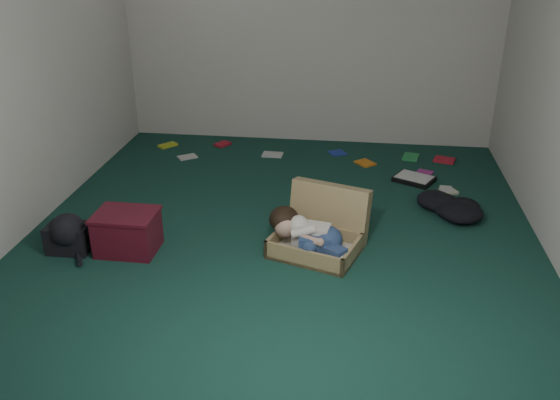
# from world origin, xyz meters

# --- Properties ---
(floor) EXTENTS (4.50, 4.50, 0.00)m
(floor) POSITION_xyz_m (0.00, 0.00, 0.00)
(floor) COLOR #153E33
(floor) RESTS_ON ground
(wall_back) EXTENTS (4.50, 0.00, 4.50)m
(wall_back) POSITION_xyz_m (0.00, 2.25, 1.30)
(wall_back) COLOR silver
(wall_back) RESTS_ON ground
(wall_front) EXTENTS (4.50, 0.00, 4.50)m
(wall_front) POSITION_xyz_m (0.00, -2.25, 1.30)
(wall_front) COLOR silver
(wall_front) RESTS_ON ground
(wall_left) EXTENTS (0.00, 4.50, 4.50)m
(wall_left) POSITION_xyz_m (-2.00, 0.00, 1.30)
(wall_left) COLOR silver
(wall_left) RESTS_ON ground
(suitcase) EXTENTS (0.78, 0.77, 0.45)m
(suitcase) POSITION_xyz_m (0.32, -0.20, 0.14)
(suitcase) COLOR tan
(suitcase) RESTS_ON floor
(person) EXTENTS (0.62, 0.47, 0.28)m
(person) POSITION_xyz_m (0.23, -0.34, 0.18)
(person) COLOR silver
(person) RESTS_ON suitcase
(maroon_bin) EXTENTS (0.46, 0.36, 0.31)m
(maroon_bin) POSITION_xyz_m (-1.11, -0.45, 0.16)
(maroon_bin) COLOR #56111F
(maroon_bin) RESTS_ON floor
(backpack) EXTENTS (0.39, 0.31, 0.23)m
(backpack) POSITION_xyz_m (-1.54, -0.51, 0.12)
(backpack) COLOR black
(backpack) RESTS_ON floor
(clothing_pile) EXTENTS (0.59, 0.55, 0.15)m
(clothing_pile) POSITION_xyz_m (1.38, 0.51, 0.07)
(clothing_pile) COLOR black
(clothing_pile) RESTS_ON floor
(paper_tray) EXTENTS (0.44, 0.40, 0.05)m
(paper_tray) POSITION_xyz_m (1.12, 1.18, 0.02)
(paper_tray) COLOR black
(paper_tray) RESTS_ON floor
(book_scatter) EXTENTS (3.18, 1.48, 0.02)m
(book_scatter) POSITION_xyz_m (0.32, 1.55, 0.01)
(book_scatter) COLOR #C4DB26
(book_scatter) RESTS_ON floor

